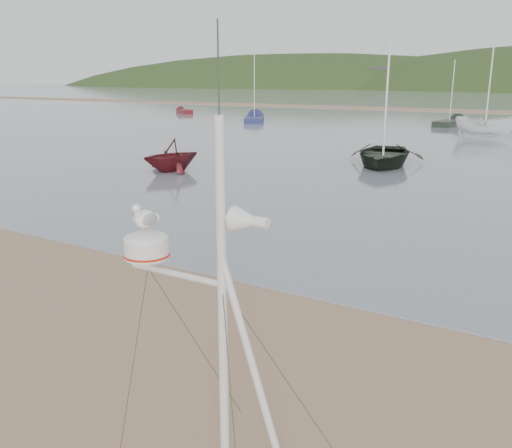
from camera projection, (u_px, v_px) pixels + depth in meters
The scene contains 8 objects.
ground at pixel (105, 367), 8.21m from camera, with size 560.00×560.00×0.00m, color #87674E.
mast_rig at pixel (217, 383), 5.67m from camera, with size 2.11×2.25×4.76m.
boat_dark at pixel (386, 112), 26.13m from camera, with size 3.73×1.08×5.22m, color black.
boat_red at pixel (171, 140), 24.78m from camera, with size 2.47×1.51×2.86m, color #501217.
boat_white at pixel (487, 108), 38.14m from camera, with size 1.61×1.65×4.27m, color white.
dinghy_red_far at pixel (182, 111), 66.21m from camera, with size 4.34×3.45×1.10m.
sailboat_dark_mid at pixel (455, 122), 49.89m from camera, with size 2.23×6.35×6.21m.
sailboat_blue_near at pixel (255, 118), 54.72m from camera, with size 4.98×7.12×7.12m.
Camera 1 is at (5.76, -5.12, 4.24)m, focal length 38.00 mm.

